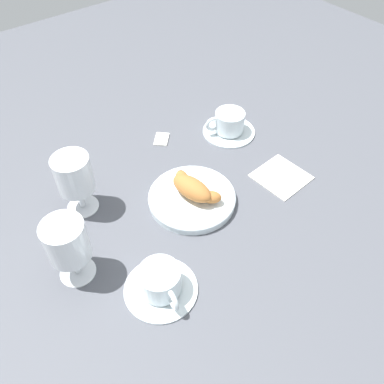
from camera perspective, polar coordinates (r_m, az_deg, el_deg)
name	(u,v)px	position (r m, az deg, el deg)	size (l,w,h in m)	color
ground_plane	(201,206)	(0.87, 1.32, -2.05)	(2.20, 2.20, 0.00)	#4C4F56
pastry_plate	(192,198)	(0.87, 0.00, -0.86)	(0.19, 0.19, 0.02)	silver
croissant_large	(193,188)	(0.85, 0.14, 0.55)	(0.13, 0.08, 0.04)	#AD6B33
coffee_cup_near	(161,283)	(0.73, -4.52, -12.84)	(0.14, 0.14, 0.06)	silver
coffee_cup_far	(229,124)	(1.05, 5.30, 9.62)	(0.14, 0.14, 0.06)	silver
juice_glass_left	(67,243)	(0.73, -17.41, -7.01)	(0.08, 0.08, 0.14)	white
juice_glass_right	(74,177)	(0.84, -16.47, 2.09)	(0.08, 0.08, 0.14)	white
sugar_packet	(162,139)	(1.03, -4.38, 7.62)	(0.05, 0.03, 0.01)	white
folded_napkin	(281,176)	(0.95, 12.63, 2.21)	(0.11, 0.11, 0.01)	silver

